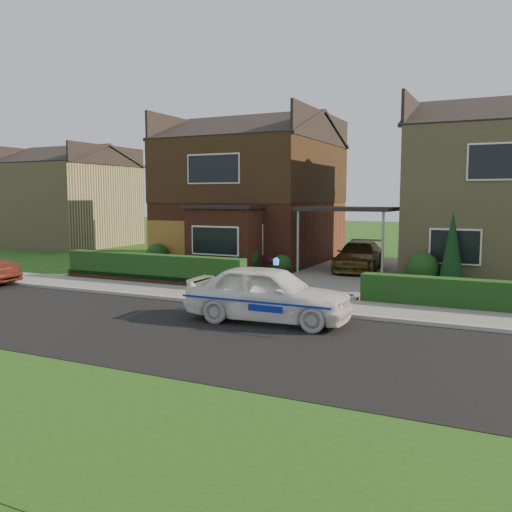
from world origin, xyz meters
The scene contains 24 objects.
ground centered at (0.00, 0.00, 0.00)m, with size 120.00×120.00×0.00m, color #174612.
road centered at (0.00, 0.00, 0.00)m, with size 60.00×6.00×0.02m, color black.
kerb centered at (0.00, 3.05, 0.06)m, with size 60.00×0.16×0.12m, color #9E9993.
sidewalk centered at (0.00, 4.10, 0.05)m, with size 60.00×2.00×0.10m, color slate.
grass_verge centered at (0.00, -5.00, 0.00)m, with size 60.00×4.00×0.01m, color #174612.
driveway centered at (0.00, 11.00, 0.06)m, with size 3.80×12.00×0.12m, color #666059.
house_left centered at (-5.78, 13.90, 3.81)m, with size 7.50×9.53×7.25m.
house_right centered at (5.80, 13.99, 3.66)m, with size 7.50×8.06×7.25m.
carport_link centered at (0.00, 10.95, 2.66)m, with size 3.80×3.00×2.77m.
garage_door centered at (-8.25, 9.96, 1.05)m, with size 2.20×0.10×2.10m, color brown.
dwarf_wall centered at (-5.80, 5.30, 0.18)m, with size 7.70×0.25×0.36m, color brown.
hedge_left centered at (-5.80, 5.45, 0.00)m, with size 7.50×0.55×0.90m, color #103413.
hedge_right centered at (5.80, 5.35, 0.00)m, with size 7.50×0.55×0.80m, color #103413.
shrub_left_far centered at (-8.50, 9.50, 0.54)m, with size 1.08×1.08×1.08m, color #103413.
shrub_left_mid centered at (-4.00, 9.30, 0.66)m, with size 1.32×1.32×1.32m, color #103413.
shrub_left_near centered at (-2.40, 9.60, 0.42)m, with size 0.84×0.84×0.84m, color #103413.
shrub_right_near centered at (3.20, 9.40, 0.60)m, with size 1.20×1.20×1.20m, color #103413.
conifer_a centered at (4.20, 9.20, 1.30)m, with size 0.90×0.90×2.60m, color black.
neighbour_left centered at (-20.00, 16.00, 2.60)m, with size 6.50×7.00×5.20m, color tan.
police_car centered at (0.54, 1.74, 0.73)m, with size 3.92×4.36×1.62m.
driveway_car centered at (0.31, 11.51, 0.72)m, with size 1.69×4.15×1.21m, color brown.
potted_plant_a centered at (-3.83, 8.16, 0.41)m, with size 0.44×0.30×0.83m, color gray.
potted_plant_b centered at (-3.05, 6.00, 0.35)m, with size 0.38×0.31×0.70m, color gray.
potted_plant_c centered at (-2.50, 8.83, 0.40)m, with size 0.44×0.44×0.79m, color gray.
Camera 1 is at (6.12, -10.66, 3.19)m, focal length 38.00 mm.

